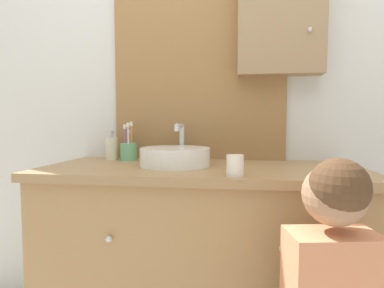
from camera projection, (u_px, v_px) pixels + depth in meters
name	position (u px, v px, depth m)	size (l,w,h in m)	color
wall_back	(211.00, 73.00, 1.56)	(3.20, 0.18, 2.50)	silver
vanity_counter	(201.00, 259.00, 1.32)	(1.36, 0.56, 0.83)	#A37A4C
sink_basin	(176.00, 156.00, 1.32)	(0.31, 0.36, 0.19)	white
toothbrush_holder	(129.00, 151.00, 1.51)	(0.08, 0.08, 0.19)	#66B27F
soap_dispenser	(112.00, 148.00, 1.54)	(0.06, 0.06, 0.15)	beige
drinking_cup	(235.00, 166.00, 1.05)	(0.06, 0.06, 0.08)	silver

